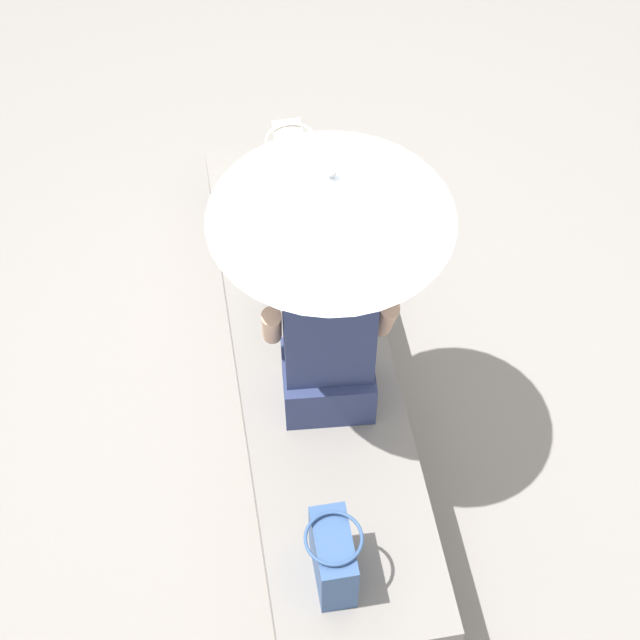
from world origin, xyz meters
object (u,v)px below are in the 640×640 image
at_px(parasol, 331,198).
at_px(handbag_black, 292,168).
at_px(shoulder_bag_spare, 308,282).
at_px(person_seated, 329,338).
at_px(tote_bag_canvas, 333,557).

xyz_separation_m(parasol, handbag_black, (-1.04, 0.02, -0.88)).
xyz_separation_m(parasol, shoulder_bag_spare, (-0.41, -0.01, -0.91)).
xyz_separation_m(person_seated, parasol, (-0.06, 0.01, 0.66)).
relative_size(person_seated, shoulder_bag_spare, 3.14).
distance_m(person_seated, handbag_black, 1.12).
bearing_deg(parasol, person_seated, -14.26).
bearing_deg(person_seated, parasol, 165.74).
relative_size(parasol, handbag_black, 3.46).
bearing_deg(tote_bag_canvas, shoulder_bag_spare, 174.65).
relative_size(parasol, tote_bag_canvas, 3.99).
relative_size(handbag_black, tote_bag_canvas, 1.15).
distance_m(person_seated, parasol, 0.67).
height_order(person_seated, tote_bag_canvas, person_seated).
relative_size(person_seated, tote_bag_canvas, 3.06).
distance_m(person_seated, shoulder_bag_spare, 0.53).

